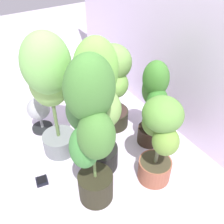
{
  "coord_description": "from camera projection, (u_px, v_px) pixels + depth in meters",
  "views": [
    {
      "loc": [
        1.19,
        -0.54,
        1.54
      ],
      "look_at": [
        0.01,
        0.2,
        0.45
      ],
      "focal_mm": 41.39,
      "sensor_mm": 36.0,
      "label": 1
    }
  ],
  "objects": [
    {
      "name": "ground_plane",
      "position": [
        89.0,
        166.0,
        1.97
      ],
      "size": [
        8.0,
        8.0,
        0.0
      ],
      "primitive_type": "plane",
      "color": "silver",
      "rests_on": "ground"
    },
    {
      "name": "mylar_back_wall",
      "position": [
        195.0,
        13.0,
        1.71
      ],
      "size": [
        3.2,
        0.01,
        2.0
      ],
      "primitive_type": "cube",
      "color": "silver",
      "rests_on": "ground"
    },
    {
      "name": "potted_plant_back_right",
      "position": [
        159.0,
        137.0,
        1.64
      ],
      "size": [
        0.35,
        0.33,
        0.69
      ],
      "color": "#96543C",
      "rests_on": "ground"
    },
    {
      "name": "potted_plant_front_left",
      "position": [
        49.0,
        83.0,
        1.74
      ],
      "size": [
        0.48,
        0.44,
        0.99
      ],
      "color": "slate",
      "rests_on": "ground"
    },
    {
      "name": "potted_plant_back_left",
      "position": [
        112.0,
        82.0,
        2.08
      ],
      "size": [
        0.4,
        0.38,
        0.76
      ],
      "color": "black",
      "rests_on": "ground"
    },
    {
      "name": "potted_plant_front_right",
      "position": [
        91.0,
        129.0,
        1.38
      ],
      "size": [
        0.47,
        0.35,
        1.05
      ],
      "color": "black",
      "rests_on": "ground"
    },
    {
      "name": "potted_plant_center",
      "position": [
        98.0,
        102.0,
        1.62
      ],
      "size": [
        0.44,
        0.33,
        1.02
      ],
      "color": "black",
      "rests_on": "ground"
    },
    {
      "name": "potted_plant_back_center",
      "position": [
        154.0,
        100.0,
        1.91
      ],
      "size": [
        0.32,
        0.25,
        0.74
      ],
      "color": "#322419",
      "rests_on": "ground"
    },
    {
      "name": "hygrometer_box",
      "position": [
        42.0,
        181.0,
        1.84
      ],
      "size": [
        0.09,
        0.09,
        0.03
      ],
      "rotation": [
        0.0,
        0.0,
        -1.75
      ],
      "color": "black",
      "rests_on": "ground"
    },
    {
      "name": "floor_fan",
      "position": [
        39.0,
        111.0,
        2.18
      ],
      "size": [
        0.24,
        0.24,
        0.32
      ],
      "rotation": [
        0.0,
        0.0,
        -2.84
      ],
      "color": "black",
      "rests_on": "ground"
    }
  ]
}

